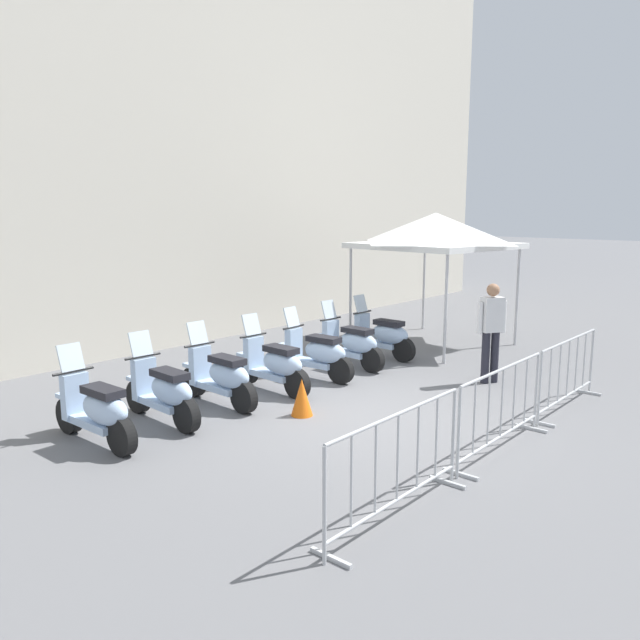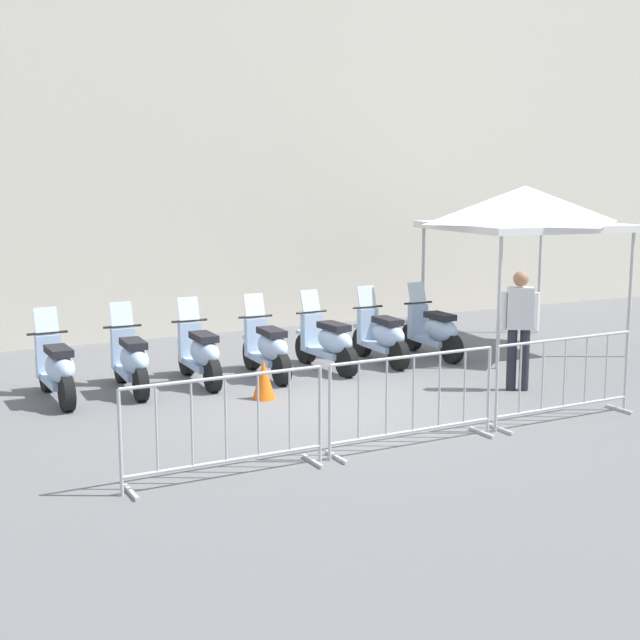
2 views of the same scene
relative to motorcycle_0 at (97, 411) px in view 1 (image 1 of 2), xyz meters
The scene contains 14 objects.
ground_plane 3.73m from the motorcycle_0, 24.59° to the right, with size 120.00×120.00×0.00m, color slate.
motorcycle_0 is the anchor object (origin of this frame).
motorcycle_1 1.05m from the motorcycle_0, ahead, with size 0.56×1.73×1.24m.
motorcycle_2 2.10m from the motorcycle_0, ahead, with size 0.56×1.73×1.24m.
motorcycle_3 3.15m from the motorcycle_0, ahead, with size 0.56×1.73×1.24m.
motorcycle_4 4.21m from the motorcycle_0, ahead, with size 0.66×1.72×1.24m.
motorcycle_5 5.26m from the motorcycle_0, ahead, with size 0.56×1.73×1.24m.
motorcycle_6 6.31m from the motorcycle_0, ahead, with size 0.56×1.73×1.24m.
barrier_segment_0 4.05m from the motorcycle_0, 70.50° to the right, with size 2.18×0.68×1.07m.
barrier_segment_1 5.06m from the motorcycle_0, 44.43° to the right, with size 2.18×0.68×1.07m.
barrier_segment_2 6.72m from the motorcycle_0, 29.08° to the right, with size 2.18×0.68×1.07m.
officer_near_row_end 6.49m from the motorcycle_0, 15.07° to the right, with size 0.51×0.35×1.73m.
canopy_tent 8.39m from the motorcycle_0, ahead, with size 2.88×2.88×2.91m.
traffic_cone 2.82m from the motorcycle_0, 17.65° to the right, with size 0.32×0.32×0.55m, color orange.
Camera 1 is at (-6.36, -5.96, 2.93)m, focal length 35.08 mm.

